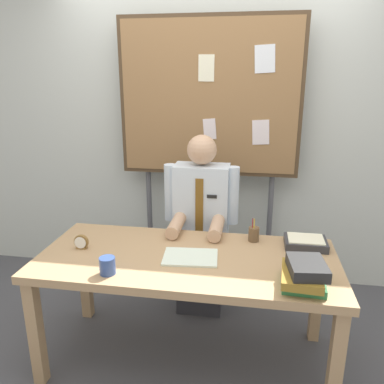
% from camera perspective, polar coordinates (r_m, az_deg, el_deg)
% --- Properties ---
extents(ground_plane, '(12.00, 12.00, 0.00)m').
position_cam_1_polar(ground_plane, '(2.77, -0.68, -23.24)').
color(ground_plane, '#4C4C51').
extents(back_wall, '(6.40, 0.08, 2.70)m').
position_cam_1_polar(back_wall, '(3.33, 2.92, 9.42)').
color(back_wall, silver).
rests_on(back_wall, ground_plane).
extents(desk, '(1.80, 0.80, 0.74)m').
position_cam_1_polar(desk, '(2.40, -0.74, -11.23)').
color(desk, tan).
rests_on(desk, ground_plane).
extents(person, '(0.55, 0.56, 1.38)m').
position_cam_1_polar(person, '(2.94, 1.35, -5.94)').
color(person, '#2D2D33').
rests_on(person, ground_plane).
extents(bulletin_board, '(1.43, 0.09, 2.22)m').
position_cam_1_polar(bulletin_board, '(3.11, 2.55, 13.19)').
color(bulletin_board, '#4C3823').
rests_on(bulletin_board, ground_plane).
extents(book_stack, '(0.24, 0.30, 0.14)m').
position_cam_1_polar(book_stack, '(2.11, 16.21, -11.60)').
color(book_stack, '#337F47').
rests_on(book_stack, desk).
extents(open_notebook, '(0.34, 0.26, 0.01)m').
position_cam_1_polar(open_notebook, '(2.34, -0.24, -9.58)').
color(open_notebook, silver).
rests_on(open_notebook, desk).
extents(desk_clock, '(0.09, 0.04, 0.09)m').
position_cam_1_polar(desk_clock, '(2.54, -16.07, -7.21)').
color(desk_clock, olive).
rests_on(desk_clock, desk).
extents(coffee_mug, '(0.09, 0.09, 0.10)m').
position_cam_1_polar(coffee_mug, '(2.20, -12.37, -10.57)').
color(coffee_mug, '#334C8C').
rests_on(coffee_mug, desk).
extents(pen_holder, '(0.07, 0.07, 0.16)m').
position_cam_1_polar(pen_holder, '(2.58, 9.09, -6.13)').
color(pen_holder, brown).
rests_on(pen_holder, desk).
extents(paper_tray, '(0.26, 0.20, 0.06)m').
position_cam_1_polar(paper_tray, '(2.58, 16.40, -7.15)').
color(paper_tray, '#333338').
rests_on(paper_tray, desk).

